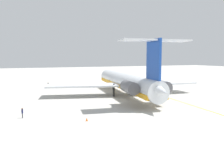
# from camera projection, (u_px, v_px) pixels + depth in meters

# --- Properties ---
(ground) EXTENTS (384.25, 384.25, 0.00)m
(ground) POSITION_uv_depth(u_px,v_px,m) (156.00, 97.00, 63.42)
(ground) COLOR #B7B5AD
(main_jetliner) EXTENTS (48.58, 43.12, 14.18)m
(main_jetliner) POSITION_uv_depth(u_px,v_px,m) (127.00, 82.00, 64.37)
(main_jetliner) COLOR silver
(main_jetliner) RESTS_ON ground
(ground_crew_near_tail) EXTENTS (0.28, 0.37, 1.71)m
(ground_crew_near_tail) POSITION_uv_depth(u_px,v_px,m) (48.00, 84.00, 83.85)
(ground_crew_near_tail) COLOR black
(ground_crew_near_tail) RESTS_ON ground
(ground_crew_portside) EXTENTS (0.45, 0.29, 1.82)m
(ground_crew_portside) POSITION_uv_depth(u_px,v_px,m) (22.00, 112.00, 41.11)
(ground_crew_portside) COLOR black
(ground_crew_portside) RESTS_ON ground
(safety_cone_nose) EXTENTS (0.40, 0.40, 0.55)m
(safety_cone_nose) POSITION_uv_depth(u_px,v_px,m) (87.00, 119.00, 39.37)
(safety_cone_nose) COLOR #EA590F
(safety_cone_nose) RESTS_ON ground
(taxiway_centreline) EXTENTS (84.21, 10.73, 0.01)m
(taxiway_centreline) POSITION_uv_depth(u_px,v_px,m) (154.00, 93.00, 69.89)
(taxiway_centreline) COLOR gold
(taxiway_centreline) RESTS_ON ground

